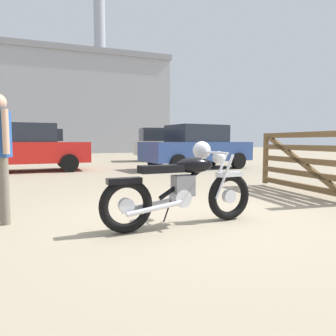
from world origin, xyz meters
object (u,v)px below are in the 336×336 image
at_px(timber_gate, 310,160).
at_px(pale_sedan_back, 176,143).
at_px(dark_sedan_left, 27,143).
at_px(red_hatchback_near, 197,147).
at_px(white_estate_far, 26,148).
at_px(vintage_motorcycle, 185,187).

bearing_deg(timber_gate, pale_sedan_back, -4.91).
bearing_deg(pale_sedan_back, timber_gate, -91.89).
relative_size(timber_gate, dark_sedan_left, 0.53).
distance_m(timber_gate, red_hatchback_near, 6.19).
distance_m(white_estate_far, red_hatchback_near, 6.16).
bearing_deg(pale_sedan_back, dark_sedan_left, 162.49).
xyz_separation_m(vintage_motorcycle, red_hatchback_near, (3.98, 7.13, 0.34)).
bearing_deg(vintage_motorcycle, pale_sedan_back, 63.93).
relative_size(vintage_motorcycle, dark_sedan_left, 0.43).
height_order(white_estate_far, red_hatchback_near, same).
bearing_deg(dark_sedan_left, white_estate_far, 96.21).
xyz_separation_m(vintage_motorcycle, pale_sedan_back, (5.31, 11.94, 0.45)).
height_order(white_estate_far, pale_sedan_back, pale_sedan_back).
xyz_separation_m(pale_sedan_back, dark_sedan_left, (-7.51, 3.75, 0.00)).
height_order(white_estate_far, dark_sedan_left, dark_sedan_left).
height_order(timber_gate, pale_sedan_back, pale_sedan_back).
bearing_deg(vintage_motorcycle, white_estate_far, 101.52).
relative_size(vintage_motorcycle, pale_sedan_back, 0.42).
relative_size(pale_sedan_back, red_hatchback_near, 1.13).
height_order(pale_sedan_back, dark_sedan_left, same).
bearing_deg(white_estate_far, timber_gate, -55.29).
distance_m(timber_gate, pale_sedan_back, 11.15).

